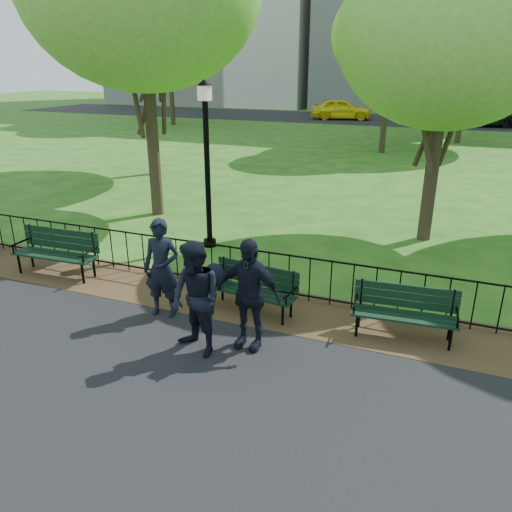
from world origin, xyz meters
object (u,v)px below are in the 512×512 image
at_px(tree_near_e, 449,33).
at_px(person_right, 248,294).
at_px(park_bench_right_a, 405,307).
at_px(person_left, 162,268).
at_px(tree_far_w, 167,22).
at_px(sedan_dark, 478,115).
at_px(park_bench_left_a, 57,247).
at_px(park_bench_main, 236,279).
at_px(taxi, 341,109).
at_px(person_mid, 196,300).
at_px(tree_far_c, 392,35).
at_px(sedan_silver, 488,112).
at_px(lamppost, 207,160).

bearing_deg(tree_near_e, person_right, -108.48).
height_order(park_bench_right_a, person_left, person_left).
relative_size(tree_near_e, tree_far_w, 0.71).
relative_size(park_bench_right_a, person_right, 0.94).
distance_m(tree_near_e, sedan_dark, 26.85).
height_order(park_bench_left_a, sedan_dark, sedan_dark).
distance_m(park_bench_main, person_left, 1.32).
height_order(park_bench_main, park_bench_left_a, park_bench_left_a).
bearing_deg(park_bench_right_a, tree_far_w, 123.05).
xyz_separation_m(park_bench_right_a, person_left, (-4.00, -0.80, 0.35)).
height_order(taxi, sedan_dark, taxi).
height_order(park_bench_left_a, tree_near_e, tree_near_e).
bearing_deg(park_bench_main, person_mid, -80.74).
distance_m(park_bench_left_a, sedan_dark, 32.83).
bearing_deg(park_bench_left_a, sedan_dark, 72.42).
height_order(tree_far_c, taxi, tree_far_c).
bearing_deg(tree_far_c, person_mid, -89.34).
xyz_separation_m(person_right, sedan_silver, (4.34, 35.10, -0.06)).
distance_m(park_bench_left_a, lamppost, 3.77).
xyz_separation_m(lamppost, tree_near_e, (4.79, 2.51, 2.69)).
bearing_deg(sedan_dark, person_left, 158.55).
xyz_separation_m(park_bench_right_a, taxi, (-8.45, 32.54, 0.27)).
bearing_deg(person_left, tree_near_e, 45.93).
bearing_deg(tree_far_w, park_bench_right_a, -52.44).
height_order(tree_far_w, person_right, tree_far_w).
bearing_deg(sedan_dark, lamppost, 155.80).
bearing_deg(sedan_silver, lamppost, 152.80).
distance_m(park_bench_left_a, taxi, 32.60).
bearing_deg(tree_far_w, taxi, 37.31).
bearing_deg(person_right, sedan_silver, 85.40).
distance_m(sedan_silver, sedan_dark, 2.31).
height_order(park_bench_main, park_bench_right_a, park_bench_right_a).
distance_m(tree_far_w, taxi, 14.42).
bearing_deg(tree_far_c, sedan_dark, 71.77).
height_order(park_bench_right_a, tree_near_e, tree_near_e).
relative_size(tree_near_e, tree_far_c, 0.89).
bearing_deg(person_mid, sedan_dark, 106.59).
relative_size(park_bench_main, person_mid, 0.98).
bearing_deg(person_right, park_bench_left_a, 168.66).
distance_m(lamppost, tree_near_e, 6.04).
relative_size(park_bench_right_a, lamppost, 0.44).
distance_m(lamppost, taxi, 30.10).
relative_size(park_bench_main, sedan_silver, 0.35).
bearing_deg(park_bench_main, person_left, -140.48).
xyz_separation_m(tree_far_w, person_mid, (16.04, -26.25, -5.84)).
bearing_deg(tree_far_c, park_bench_right_a, -80.30).
distance_m(lamppost, tree_far_c, 15.82).
relative_size(lamppost, taxi, 0.83).
distance_m(park_bench_left_a, person_right, 4.96).
xyz_separation_m(tree_near_e, tree_far_c, (-3.01, 12.87, 0.60)).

